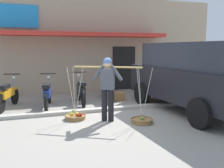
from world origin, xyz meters
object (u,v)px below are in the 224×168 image
Objects in this scene: fruit_basket_right_side at (142,120)px; motorcycle_nearest_shop at (8,95)px; motorcycle_end_of_row at (108,88)px; parked_truck at (194,75)px; wooden_crate at (118,96)px; motorcycle_second_in_row at (48,94)px; fruit_basket_left_side at (75,116)px; fruit_vendor at (108,85)px; motorcycle_third_in_row at (81,91)px.

fruit_basket_right_side is 0.82× the size of motorcycle_nearest_shop.
parked_truck reaches higher than motorcycle_end_of_row.
motorcycle_nearest_shop is 4.02× the size of wooden_crate.
wooden_crate is (2.56, 0.33, -0.29)m from motorcycle_second_in_row.
fruit_basket_left_side is at bearing 150.62° from fruit_basket_right_side.
motorcycle_end_of_row is at bearing 150.87° from wooden_crate.
motorcycle_nearest_shop is at bearing 140.87° from fruit_basket_right_side.
parked_truck reaches higher than motorcycle_nearest_shop.
motorcycle_end_of_row is at bearing 72.68° from fruit_vendor.
motorcycle_second_in_row is 0.37× the size of parked_truck.
motorcycle_nearest_shop is 3.46m from motorcycle_end_of_row.
motorcycle_second_in_row and motorcycle_third_in_row have the same top height.
motorcycle_end_of_row is 0.37× the size of parked_truck.
motorcycle_second_in_row is (-1.40, 2.10, -0.53)m from fruit_vendor.
motorcycle_nearest_shop is 1.25m from motorcycle_second_in_row.
fruit_basket_left_side is 0.80× the size of motorcycle_second_in_row.
fruit_basket_right_side is at bearing -49.23° from motorcycle_second_in_row.
wooden_crate is at bearing 1.34° from motorcycle_nearest_shop.
motorcycle_nearest_shop is 0.98× the size of motorcycle_second_in_row.
motorcycle_nearest_shop is (-1.84, 1.90, 0.37)m from fruit_basket_left_side.
fruit_vendor is at bearing -83.67° from motorcycle_third_in_row.
fruit_basket_right_side is 2.36m from parked_truck.
fruit_basket_left_side is 0.82× the size of motorcycle_nearest_shop.
motorcycle_third_in_row is at bearing 110.94° from fruit_basket_right_side.
fruit_basket_right_side is at bearing -69.06° from motorcycle_third_in_row.
motorcycle_nearest_shop is at bearing -175.44° from motorcycle_end_of_row.
wooden_crate is at bearing 45.61° from fruit_basket_left_side.
motorcycle_third_in_row is 1.00× the size of motorcycle_end_of_row.
parked_truck reaches higher than fruit_vendor.
motorcycle_end_of_row is 3.23m from parked_truck.
motorcycle_second_in_row is 4.69m from parked_truck.
motorcycle_third_in_row is 1.12m from motorcycle_end_of_row.
fruit_vendor is at bearing -29.47° from fruit_basket_left_side.
motorcycle_end_of_row is (1.07, 0.33, 0.00)m from motorcycle_third_in_row.
parked_truck is at bearing -34.73° from motorcycle_third_in_row.
wooden_crate is at bearing 82.90° from fruit_basket_right_side.
wooden_crate is at bearing 5.62° from motorcycle_third_in_row.
parked_truck reaches higher than fruit_basket_left_side.
motorcycle_third_in_row and motorcycle_end_of_row have the same top height.
motorcycle_third_in_row is (-0.25, 2.29, -0.53)m from fruit_vendor.
motorcycle_second_in_row is at bearing 130.77° from fruit_basket_right_side.
motorcycle_second_in_row is at bearing -11.05° from motorcycle_nearest_shop.
fruit_basket_left_side is (-0.79, 0.45, -0.90)m from fruit_vendor.
fruit_basket_right_side is at bearing -97.10° from wooden_crate.
fruit_basket_left_side reaches higher than wooden_crate.
fruit_vendor is at bearing -107.32° from motorcycle_end_of_row.
parked_truck is at bearing -21.78° from motorcycle_nearest_shop.
fruit_vendor is 2.79m from motorcycle_end_of_row.
motorcycle_second_in_row is 0.99× the size of motorcycle_third_in_row.
motorcycle_second_in_row is 4.12× the size of wooden_crate.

